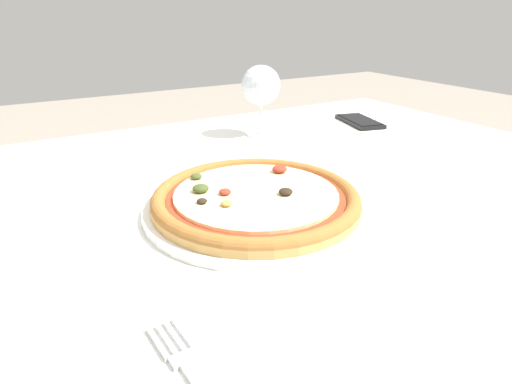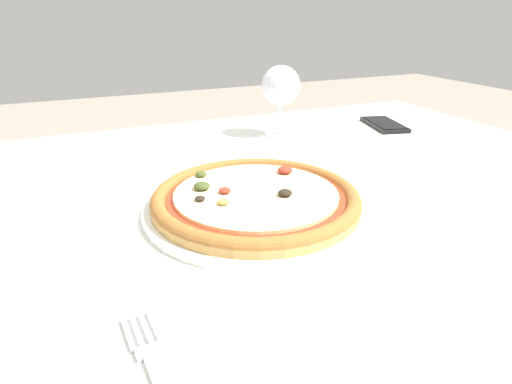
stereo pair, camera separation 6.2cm
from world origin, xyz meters
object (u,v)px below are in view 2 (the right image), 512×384
pizza_plate (256,200)px  fork (158,374)px  cell_phone (384,124)px  dining_table (329,234)px  wine_glass_far_left (281,87)px

pizza_plate → fork: bearing=-128.5°
pizza_plate → cell_phone: bearing=32.4°
fork → dining_table: bearing=38.1°
fork → wine_glass_far_left: (0.41, 0.60, 0.11)m
pizza_plate → wine_glass_far_left: bearing=58.2°
pizza_plate → cell_phone: 0.58m
pizza_plate → fork: pizza_plate is taller
fork → wine_glass_far_left: wine_glass_far_left is taller
wine_glass_far_left → cell_phone: size_ratio=1.02×
dining_table → fork: size_ratio=6.98×
dining_table → pizza_plate: size_ratio=3.61×
fork → wine_glass_far_left: 0.73m
cell_phone → pizza_plate: bearing=-147.6°
dining_table → wine_glass_far_left: size_ratio=7.42×
dining_table → cell_phone: (0.34, 0.29, 0.09)m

